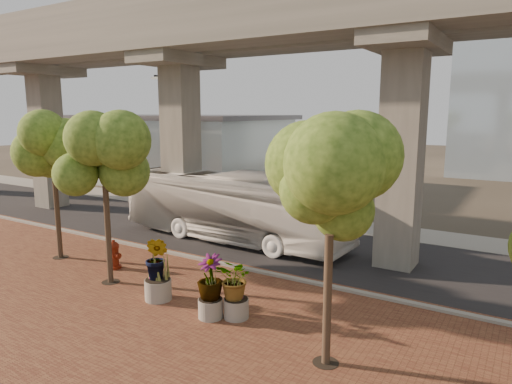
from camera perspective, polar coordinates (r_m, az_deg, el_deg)
The scene contains 16 objects.
ground at distance 21.46m, azimuth -0.23°, elevation -7.91°, with size 160.00×160.00×0.00m, color #322E24.
brick_plaza at distance 15.69m, azimuth -16.36°, elevation -15.16°, with size 70.00×13.00×0.06m, color brown.
asphalt_road at distance 23.10m, azimuth 2.40°, elevation -6.56°, with size 90.00×8.00×0.04m, color black.
curb_strip at distance 19.85m, azimuth -3.31°, elevation -9.19°, with size 70.00×0.25×0.16m, color gray.
far_sidewalk at distance 27.87m, azimuth 7.93°, elevation -3.74°, with size 90.00×3.00×0.06m, color gray.
transit_viaduct at distance 22.16m, azimuth 2.54°, elevation 11.77°, with size 72.00×5.60×12.40m.
station_pavilion at distance 45.49m, azimuth -11.17°, elevation 5.54°, with size 23.00×13.00×6.30m.
transit_bus at distance 23.46m, azimuth -2.97°, elevation -1.89°, with size 2.98×12.71×3.54m, color silver.
fire_hydrant at distance 20.29m, azimuth -17.31°, elevation -7.51°, with size 0.62×0.55×1.23m.
planter_front at distance 14.77m, azimuth -2.52°, elevation -11.16°, with size 1.81×1.81×1.99m.
planter_right at distance 14.82m, azimuth -5.76°, elevation -10.88°, with size 1.96×1.96×2.09m.
planter_left at distance 16.42m, azimuth -12.26°, elevation -8.50°, with size 2.08×2.08×2.29m.
street_tree_far_west at distance 21.90m, azimuth -24.07°, elevation 4.48°, with size 3.65×3.65×6.45m.
street_tree_near_west at distance 17.88m, azimuth -18.50°, elevation 3.94°, with size 3.52×3.52×6.44m.
street_tree_near_east at distance 11.39m, azimuth 9.30°, elevation -0.05°, with size 3.72×3.72×6.29m.
streetlamp_west at distance 31.28m, azimuth -11.03°, elevation 7.21°, with size 0.44×1.29×8.88m.
Camera 1 is at (10.75, -17.36, 6.59)m, focal length 32.00 mm.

